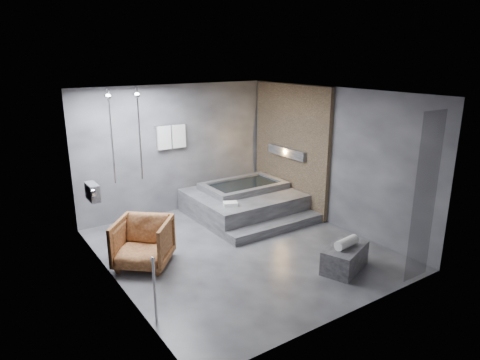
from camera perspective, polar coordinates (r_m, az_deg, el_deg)
room at (r=7.72m, az=1.48°, el=3.93°), size 5.00×5.04×2.82m
tub_deck at (r=9.44m, az=0.42°, el=-3.07°), size 2.20×2.00×0.50m
tub_step at (r=8.61m, az=4.87°, el=-6.24°), size 2.20×0.36×0.18m
concrete_bench at (r=7.32m, az=13.80°, el=-10.03°), size 1.00×0.77×0.40m
driftwood_chair at (r=7.33m, az=-12.80°, el=-8.14°), size 1.23×1.24×0.81m
rolled_towel at (r=7.18m, az=14.02°, el=-8.10°), size 0.47×0.22×0.16m
deck_towel at (r=8.53m, az=-1.29°, el=-3.20°), size 0.33×0.30×0.07m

